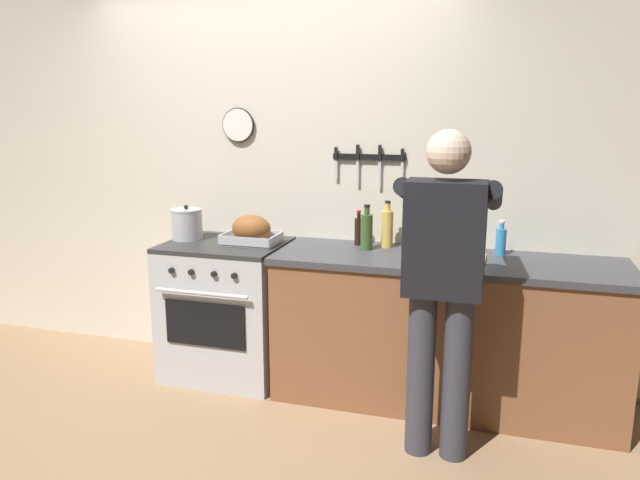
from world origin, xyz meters
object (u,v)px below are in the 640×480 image
stove (227,309)px  cutting_board (453,258)px  stock_pot (187,224)px  bottle_vinegar (467,240)px  person_cook (443,275)px  bottle_soy_sauce (359,231)px  bottle_cooking_oil (387,228)px  bottle_olive_oil (367,231)px  bottle_wine_red (421,226)px  bottle_dish_soap (501,241)px  roasting_pan (251,231)px

stove → cutting_board: bearing=-0.8°
stock_pot → bottle_vinegar: bottle_vinegar is taller
person_cook → bottle_soy_sauce: (-0.60, 0.76, 0.04)m
stock_pot → bottle_cooking_oil: 1.32m
bottle_olive_oil → bottle_soy_sauce: (-0.08, 0.11, -0.02)m
person_cook → bottle_olive_oil: bearing=42.0°
bottle_olive_oil → bottle_soy_sauce: bottle_olive_oil is taller
bottle_cooking_oil → bottle_wine_red: bearing=13.3°
person_cook → cutting_board: bearing=2.4°
person_cook → bottle_vinegar: person_cook is taller
bottle_dish_soap → roasting_pan: bearing=-174.7°
cutting_board → bottle_wine_red: bearing=132.5°
person_cook → bottle_vinegar: (0.08, 0.62, 0.05)m
stock_pot → bottle_olive_oil: size_ratio=0.82×
stock_pot → cutting_board: stock_pot is taller
person_cook → bottle_olive_oil: (-0.53, 0.65, 0.06)m
bottle_vinegar → bottle_wine_red: bottle_wine_red is taller
person_cook → cutting_board: (0.00, 0.55, -0.04)m
person_cook → bottle_wine_red: size_ratio=5.15×
roasting_pan → cutting_board: (1.28, -0.05, -0.08)m
stock_pot → bottle_dish_soap: 2.00m
bottle_dish_soap → bottle_wine_red: bottle_wine_red is taller
roasting_pan → bottle_vinegar: 1.35m
bottle_dish_soap → bottle_olive_oil: size_ratio=0.74×
stove → roasting_pan: (0.18, 0.03, 0.53)m
stock_pot → bottle_olive_oil: (1.21, 0.05, 0.02)m
roasting_pan → bottle_soy_sauce: size_ratio=1.58×
cutting_board → bottle_dish_soap: (0.26, 0.19, 0.08)m
bottle_wine_red → bottle_soy_sauce: (-0.39, -0.04, -0.04)m
bottle_dish_soap → bottle_olive_oil: bearing=-173.5°
stock_pot → bottle_vinegar: bearing=0.5°
bottle_soy_sauce → stove: bearing=-167.5°
stock_pot → cutting_board: 1.74m
stock_pot → person_cook: bearing=-19.2°
stove → bottle_cooking_oil: size_ratio=3.07×
stove → bottle_soy_sauce: size_ratio=4.04×
stock_pot → bottle_vinegar: size_ratio=0.91×
bottle_dish_soap → bottle_olive_oil: (-0.79, -0.09, 0.03)m
cutting_board → stock_pot: bearing=178.2°
bottle_vinegar → bottle_wine_red: 0.34m
stock_pot → cutting_board: (1.74, -0.05, -0.09)m
roasting_pan → bottle_wine_red: 1.07m
bottle_vinegar → bottle_dish_soap: bearing=32.5°
stove → bottle_dish_soap: bottle_dish_soap is taller
person_cook → stock_pot: 1.84m
cutting_board → bottle_soy_sauce: bottle_soy_sauce is taller
stove → person_cook: bearing=-21.5°
bottle_cooking_oil → bottle_vinegar: bearing=-14.3°
bottle_wine_red → bottle_soy_sauce: bottle_wine_red is taller
bottle_vinegar → bottle_olive_oil: bearing=177.3°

